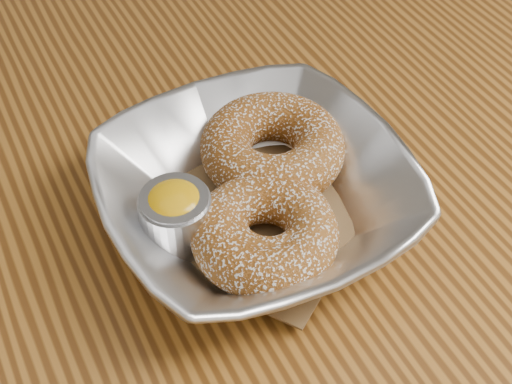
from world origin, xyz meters
name	(u,v)px	position (x,y,z in m)	size (l,w,h in m)	color
table	(204,243)	(0.00, 0.00, 0.65)	(1.20, 0.80, 0.75)	brown
serving_bowl	(256,196)	(0.01, -0.07, 0.78)	(0.21, 0.21, 0.05)	silver
parchment	(256,212)	(0.01, -0.07, 0.76)	(0.14, 0.14, 0.00)	brown
donut_back	(272,147)	(0.05, -0.04, 0.78)	(0.11, 0.11, 0.04)	brown
donut_front	(265,234)	(0.00, -0.11, 0.78)	(0.10, 0.10, 0.04)	brown
donut_extra	(269,226)	(0.01, -0.10, 0.78)	(0.09, 0.09, 0.03)	brown
ramekin	(176,215)	(-0.04, -0.07, 0.78)	(0.05, 0.05, 0.05)	silver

